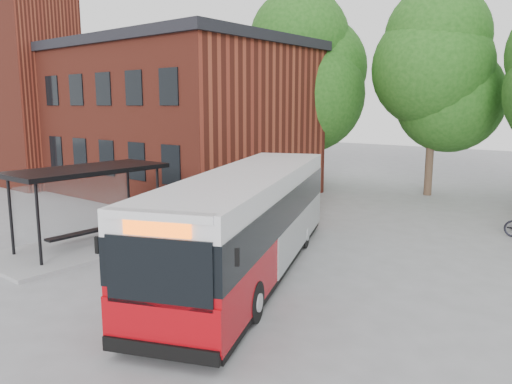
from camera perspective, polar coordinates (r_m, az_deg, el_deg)
The scene contains 7 objects.
ground at distance 16.09m, azimuth -6.33°, elevation -8.31°, with size 100.00×100.00×0.00m, color gray.
station_building at distance 31.00m, azimuth -11.67°, elevation 8.28°, with size 18.40×10.40×8.50m, color maroon, non-canonical shape.
clock_tower at distance 34.04m, azimuth -24.14°, elevation 15.95°, with size 5.20×5.20×18.20m, color maroon, non-canonical shape.
bus_shelter at distance 18.56m, azimuth -18.49°, elevation -1.68°, with size 3.60×7.00×2.90m, color black, non-canonical shape.
tree_0 at distance 31.62m, azimuth 6.73°, elevation 10.70°, with size 7.92×7.92×11.00m, color #1B4A13, non-canonical shape.
tree_1 at distance 29.43m, azimuth 19.55°, elevation 9.69°, with size 7.92×7.92×10.40m, color #1B4A13, non-canonical shape.
city_bus at distance 15.02m, azimuth -0.75°, elevation -3.48°, with size 2.58×12.09×3.07m, color #9E060D, non-canonical shape.
Camera 1 is at (10.92, -10.71, 5.00)m, focal length 35.00 mm.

